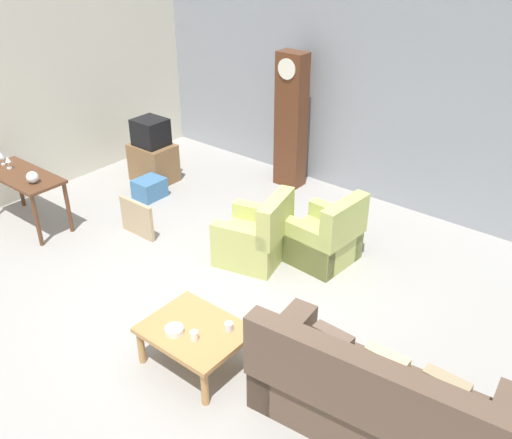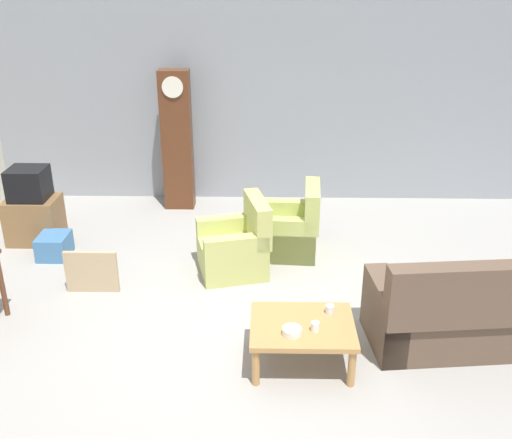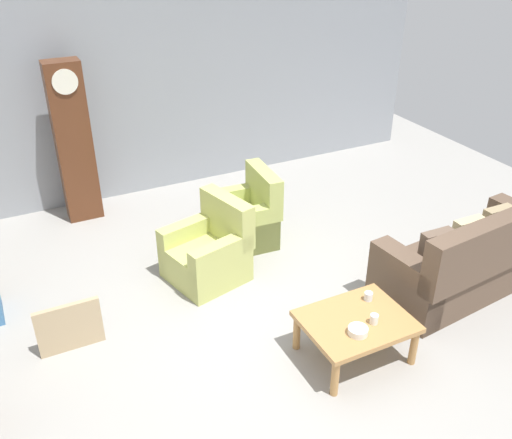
{
  "view_description": "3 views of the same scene",
  "coord_description": "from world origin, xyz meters",
  "px_view_note": "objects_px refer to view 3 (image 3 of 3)",
  "views": [
    {
      "loc": [
        3.42,
        -3.57,
        3.92
      ],
      "look_at": [
        0.04,
        0.62,
        0.89
      ],
      "focal_mm": 39.27,
      "sensor_mm": 36.0,
      "label": 1
    },
    {
      "loc": [
        0.06,
        -5.27,
        3.45
      ],
      "look_at": [
        -0.06,
        0.73,
        0.82
      ],
      "focal_mm": 40.88,
      "sensor_mm": 36.0,
      "label": 2
    },
    {
      "loc": [
        -2.17,
        -3.88,
        3.68
      ],
      "look_at": [
        0.14,
        0.78,
        0.76
      ],
      "focal_mm": 39.22,
      "sensor_mm": 36.0,
      "label": 3
    }
  ],
  "objects_px": {
    "framed_picture_leaning": "(70,327)",
    "coffee_table_wood": "(356,325)",
    "armchair_olive_near": "(209,253)",
    "couch_floral": "(471,260)",
    "bowl_white_stacked": "(358,331)",
    "grandfather_clock": "(74,143)",
    "cup_blue_rimmed": "(368,296)",
    "armchair_olive_far": "(244,219)",
    "cup_white_porcelain": "(374,319)"
  },
  "relations": [
    {
      "from": "grandfather_clock",
      "to": "bowl_white_stacked",
      "type": "relative_size",
      "value": 11.85
    },
    {
      "from": "armchair_olive_far",
      "to": "coffee_table_wood",
      "type": "distance_m",
      "value": 2.32
    },
    {
      "from": "couch_floral",
      "to": "cup_blue_rimmed",
      "type": "relative_size",
      "value": 26.47
    },
    {
      "from": "couch_floral",
      "to": "framed_picture_leaning",
      "type": "xyz_separation_m",
      "value": [
        -4.07,
        0.93,
        -0.1
      ]
    },
    {
      "from": "armchair_olive_near",
      "to": "armchair_olive_far",
      "type": "distance_m",
      "value": 0.86
    },
    {
      "from": "couch_floral",
      "to": "coffee_table_wood",
      "type": "xyz_separation_m",
      "value": [
        -1.75,
        -0.34,
        0.01
      ]
    },
    {
      "from": "armchair_olive_far",
      "to": "couch_floral",
      "type": "bearing_deg",
      "value": -48.03
    },
    {
      "from": "cup_blue_rimmed",
      "to": "bowl_white_stacked",
      "type": "distance_m",
      "value": 0.51
    },
    {
      "from": "coffee_table_wood",
      "to": "cup_blue_rimmed",
      "type": "xyz_separation_m",
      "value": [
        0.27,
        0.19,
        0.1
      ]
    },
    {
      "from": "armchair_olive_far",
      "to": "cup_blue_rimmed",
      "type": "height_order",
      "value": "armchair_olive_far"
    },
    {
      "from": "bowl_white_stacked",
      "to": "cup_blue_rimmed",
      "type": "bearing_deg",
      "value": 43.62
    },
    {
      "from": "cup_white_porcelain",
      "to": "armchair_olive_far",
      "type": "bearing_deg",
      "value": 93.32
    },
    {
      "from": "couch_floral",
      "to": "bowl_white_stacked",
      "type": "xyz_separation_m",
      "value": [
        -1.85,
        -0.5,
        0.1
      ]
    },
    {
      "from": "couch_floral",
      "to": "framed_picture_leaning",
      "type": "relative_size",
      "value": 3.63
    },
    {
      "from": "armchair_olive_near",
      "to": "cup_white_porcelain",
      "type": "relative_size",
      "value": 10.39
    },
    {
      "from": "grandfather_clock",
      "to": "cup_blue_rimmed",
      "type": "height_order",
      "value": "grandfather_clock"
    },
    {
      "from": "cup_blue_rimmed",
      "to": "bowl_white_stacked",
      "type": "bearing_deg",
      "value": -136.38
    },
    {
      "from": "coffee_table_wood",
      "to": "bowl_white_stacked",
      "type": "bearing_deg",
      "value": -122.51
    },
    {
      "from": "armchair_olive_near",
      "to": "cup_white_porcelain",
      "type": "height_order",
      "value": "armchair_olive_near"
    },
    {
      "from": "coffee_table_wood",
      "to": "grandfather_clock",
      "type": "xyz_separation_m",
      "value": [
        -1.68,
        3.86,
        0.69
      ]
    },
    {
      "from": "cup_blue_rimmed",
      "to": "bowl_white_stacked",
      "type": "height_order",
      "value": "cup_blue_rimmed"
    },
    {
      "from": "grandfather_clock",
      "to": "cup_blue_rimmed",
      "type": "xyz_separation_m",
      "value": [
        1.95,
        -3.67,
        -0.59
      ]
    },
    {
      "from": "coffee_table_wood",
      "to": "bowl_white_stacked",
      "type": "relative_size",
      "value": 5.44
    },
    {
      "from": "armchair_olive_near",
      "to": "grandfather_clock",
      "type": "bearing_deg",
      "value": 115.18
    },
    {
      "from": "framed_picture_leaning",
      "to": "armchair_olive_near",
      "type": "bearing_deg",
      "value": 18.08
    },
    {
      "from": "couch_floral",
      "to": "armchair_olive_near",
      "type": "bearing_deg",
      "value": 149.38
    },
    {
      "from": "armchair_olive_near",
      "to": "coffee_table_wood",
      "type": "bearing_deg",
      "value": -68.37
    },
    {
      "from": "coffee_table_wood",
      "to": "cup_blue_rimmed",
      "type": "distance_m",
      "value": 0.34
    },
    {
      "from": "coffee_table_wood",
      "to": "cup_blue_rimmed",
      "type": "height_order",
      "value": "cup_blue_rimmed"
    },
    {
      "from": "cup_white_porcelain",
      "to": "cup_blue_rimmed",
      "type": "bearing_deg",
      "value": 62.0
    },
    {
      "from": "coffee_table_wood",
      "to": "bowl_white_stacked",
      "type": "distance_m",
      "value": 0.21
    },
    {
      "from": "armchair_olive_near",
      "to": "armchair_olive_far",
      "type": "bearing_deg",
      "value": 37.87
    },
    {
      "from": "coffee_table_wood",
      "to": "grandfather_clock",
      "type": "bearing_deg",
      "value": 113.56
    },
    {
      "from": "cup_blue_rimmed",
      "to": "cup_white_porcelain",
      "type": "bearing_deg",
      "value": -118.0
    },
    {
      "from": "framed_picture_leaning",
      "to": "coffee_table_wood",
      "type": "bearing_deg",
      "value": -28.48
    },
    {
      "from": "coffee_table_wood",
      "to": "grandfather_clock",
      "type": "height_order",
      "value": "grandfather_clock"
    },
    {
      "from": "armchair_olive_near",
      "to": "grandfather_clock",
      "type": "height_order",
      "value": "grandfather_clock"
    },
    {
      "from": "cup_white_porcelain",
      "to": "cup_blue_rimmed",
      "type": "xyz_separation_m",
      "value": [
        0.16,
        0.3,
        -0.0
      ]
    },
    {
      "from": "armchair_olive_near",
      "to": "cup_blue_rimmed",
      "type": "distance_m",
      "value": 1.88
    },
    {
      "from": "coffee_table_wood",
      "to": "cup_white_porcelain",
      "type": "xyz_separation_m",
      "value": [
        0.11,
        -0.11,
        0.11
      ]
    },
    {
      "from": "framed_picture_leaning",
      "to": "cup_white_porcelain",
      "type": "xyz_separation_m",
      "value": [
        2.43,
        -1.37,
        0.22
      ]
    },
    {
      "from": "armchair_olive_far",
      "to": "grandfather_clock",
      "type": "xyz_separation_m",
      "value": [
        -1.65,
        1.54,
        0.75
      ]
    },
    {
      "from": "cup_blue_rimmed",
      "to": "armchair_olive_near",
      "type": "bearing_deg",
      "value": 121.36
    },
    {
      "from": "armchair_olive_far",
      "to": "grandfather_clock",
      "type": "bearing_deg",
      "value": 136.88
    },
    {
      "from": "armchair_olive_far",
      "to": "framed_picture_leaning",
      "type": "bearing_deg",
      "value": -155.33
    },
    {
      "from": "armchair_olive_near",
      "to": "armchair_olive_far",
      "type": "height_order",
      "value": "same"
    },
    {
      "from": "couch_floral",
      "to": "coffee_table_wood",
      "type": "relative_size",
      "value": 2.27
    },
    {
      "from": "armchair_olive_far",
      "to": "grandfather_clock",
      "type": "relative_size",
      "value": 0.44
    },
    {
      "from": "armchair_olive_far",
      "to": "cup_white_porcelain",
      "type": "bearing_deg",
      "value": -86.68
    },
    {
      "from": "cup_blue_rimmed",
      "to": "grandfather_clock",
      "type": "bearing_deg",
      "value": 117.96
    }
  ]
}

